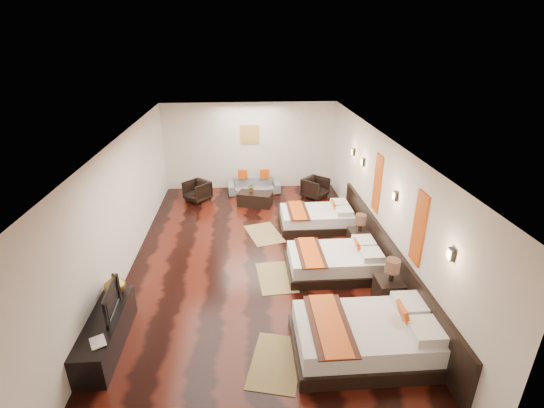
{
  "coord_description": "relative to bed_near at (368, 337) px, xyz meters",
  "views": [
    {
      "loc": [
        -0.18,
        -7.61,
        4.71
      ],
      "look_at": [
        0.43,
        0.71,
        1.1
      ],
      "focal_mm": 25.87,
      "sensor_mm": 36.0,
      "label": 1
    }
  ],
  "objects": [
    {
      "name": "armchair_right",
      "position": [
        0.3,
        6.56,
        0.01
      ],
      "size": [
        0.97,
        0.97,
        0.63
      ],
      "primitive_type": "imported",
      "rotation": [
        0.0,
        0.0,
        0.81
      ],
      "color": "black",
      "rests_on": "floor"
    },
    {
      "name": "bed_near",
      "position": [
        0.0,
        0.0,
        0.0
      ],
      "size": [
        2.33,
        1.46,
        0.89
      ],
      "color": "black",
      "rests_on": "floor"
    },
    {
      "name": "orange_panel_a",
      "position": [
        1.03,
        0.97,
        1.4
      ],
      "size": [
        0.04,
        0.4,
        1.3
      ],
      "primitive_type": "cube",
      "color": "#D86014",
      "rests_on": "right_wall"
    },
    {
      "name": "floor",
      "position": [
        -1.7,
        2.87,
        -0.3
      ],
      "size": [
        5.5,
        9.5,
        0.01
      ],
      "primitive_type": "cube",
      "color": "black",
      "rests_on": "ground"
    },
    {
      "name": "book",
      "position": [
        -4.2,
        -0.15,
        0.26
      ],
      "size": [
        0.31,
        0.34,
        0.03
      ],
      "primitive_type": "imported",
      "rotation": [
        0.0,
        0.0,
        0.49
      ],
      "color": "black",
      "rests_on": "tv_console"
    },
    {
      "name": "bed_mid",
      "position": [
        -0.0,
        2.32,
        -0.04
      ],
      "size": [
        2.01,
        1.26,
        0.77
      ],
      "color": "black",
      "rests_on": "floor"
    },
    {
      "name": "jute_mat_mid",
      "position": [
        -1.28,
        2.2,
        -0.3
      ],
      "size": [
        0.85,
        1.26,
        0.01
      ],
      "primitive_type": "cube",
      "rotation": [
        0.0,
        0.0,
        0.08
      ],
      "color": "olive",
      "rests_on": "floor"
    },
    {
      "name": "jute_mat_far",
      "position": [
        -1.43,
        4.19,
        -0.3
      ],
      "size": [
        1.05,
        1.36,
        0.01
      ],
      "primitive_type": "cube",
      "rotation": [
        0.0,
        0.0,
        0.28
      ],
      "color": "olive",
      "rests_on": "floor"
    },
    {
      "name": "sconce_near",
      "position": [
        1.01,
        -0.13,
        1.55
      ],
      "size": [
        0.07,
        0.12,
        0.18
      ],
      "color": "black",
      "rests_on": "right_wall"
    },
    {
      "name": "orange_panel_b",
      "position": [
        1.03,
        3.17,
        1.4
      ],
      "size": [
        0.04,
        0.4,
        1.3
      ],
      "primitive_type": "cube",
      "color": "#D86014",
      "rests_on": "right_wall"
    },
    {
      "name": "bed_far",
      "position": [
        -0.01,
        4.51,
        -0.05
      ],
      "size": [
        1.93,
        1.21,
        0.74
      ],
      "color": "black",
      "rests_on": "floor"
    },
    {
      "name": "sconce_far",
      "position": [
        1.01,
        4.27,
        1.55
      ],
      "size": [
        0.07,
        0.12,
        0.18
      ],
      "color": "black",
      "rests_on": "right_wall"
    },
    {
      "name": "nightstand_b",
      "position": [
        0.75,
        3.21,
        0.02
      ],
      "size": [
        0.47,
        0.47,
        0.93
      ],
      "color": "black",
      "rests_on": "floor"
    },
    {
      "name": "gold_artwork",
      "position": [
        -1.7,
        7.6,
        1.5
      ],
      "size": [
        0.6,
        0.04,
        0.6
      ],
      "primitive_type": "cube",
      "color": "#AD873F",
      "rests_on": "back_wall"
    },
    {
      "name": "armchair_left",
      "position": [
        -3.36,
        6.57,
        0.01
      ],
      "size": [
        0.95,
        0.95,
        0.62
      ],
      "primitive_type": "imported",
      "rotation": [
        0.0,
        0.0,
        -0.76
      ],
      "color": "black",
      "rests_on": "floor"
    },
    {
      "name": "sconce_lounge",
      "position": [
        1.01,
        5.17,
        1.55
      ],
      "size": [
        0.07,
        0.12,
        0.18
      ],
      "color": "black",
      "rests_on": "right_wall"
    },
    {
      "name": "left_wall",
      "position": [
        -4.45,
        2.87,
        1.1
      ],
      "size": [
        0.01,
        9.5,
        2.8
      ],
      "primitive_type": "cube",
      "color": "silver",
      "rests_on": "floor"
    },
    {
      "name": "figurine",
      "position": [
        -4.2,
        1.13,
        0.44
      ],
      "size": [
        0.44,
        0.44,
        0.38
      ],
      "primitive_type": "imported",
      "rotation": [
        0.0,
        0.0,
        -0.22
      ],
      "color": "brown",
      "rests_on": "tv_console"
    },
    {
      "name": "right_wall",
      "position": [
        1.05,
        2.87,
        1.1
      ],
      "size": [
        0.01,
        9.5,
        2.8
      ],
      "primitive_type": "cube",
      "color": "silver",
      "rests_on": "floor"
    },
    {
      "name": "nightstand_a",
      "position": [
        0.75,
        1.15,
        0.04
      ],
      "size": [
        0.5,
        0.5,
        0.99
      ],
      "color": "black",
      "rests_on": "floor"
    },
    {
      "name": "ceiling",
      "position": [
        -1.7,
        2.87,
        2.5
      ],
      "size": [
        5.5,
        9.5,
        0.01
      ],
      "primitive_type": "cube",
      "color": "white",
      "rests_on": "floor"
    },
    {
      "name": "sofa",
      "position": [
        -1.61,
        7.11,
        -0.06
      ],
      "size": [
        1.71,
        0.77,
        0.49
      ],
      "primitive_type": "imported",
      "rotation": [
        0.0,
        0.0,
        0.07
      ],
      "color": "slate",
      "rests_on": "floor"
    },
    {
      "name": "tv",
      "position": [
        -4.15,
        0.58,
        0.49
      ],
      "size": [
        0.15,
        0.84,
        0.48
      ],
      "primitive_type": "imported",
      "rotation": [
        0.0,
        0.0,
        1.62
      ],
      "color": "black",
      "rests_on": "tv_console"
    },
    {
      "name": "headboard_panel",
      "position": [
        1.01,
        2.07,
        0.15
      ],
      "size": [
        0.08,
        6.6,
        0.9
      ],
      "primitive_type": "cube",
      "color": "black",
      "rests_on": "floor"
    },
    {
      "name": "coffee_table",
      "position": [
        -1.61,
        6.06,
        -0.1
      ],
      "size": [
        1.1,
        0.77,
        0.4
      ],
      "primitive_type": "cube",
      "rotation": [
        0.0,
        0.0,
        -0.3
      ],
      "color": "black",
      "rests_on": "floor"
    },
    {
      "name": "tv_console",
      "position": [
        -4.2,
        0.43,
        -0.03
      ],
      "size": [
        0.5,
        1.8,
        0.55
      ],
      "primitive_type": "cube",
      "color": "black",
      "rests_on": "floor"
    },
    {
      "name": "jute_mat_near",
      "position": [
        -1.48,
        -0.12,
        -0.3
      ],
      "size": [
        1.01,
        1.34,
        0.01
      ],
      "primitive_type": "cube",
      "rotation": [
        0.0,
        0.0,
        -0.24
      ],
      "color": "olive",
      "rests_on": "floor"
    },
    {
      "name": "back_wall",
      "position": [
        -1.7,
        7.62,
        1.1
      ],
      "size": [
        5.5,
        0.01,
        2.8
      ],
      "primitive_type": "cube",
      "color": "silver",
      "rests_on": "floor"
    },
    {
      "name": "table_plant",
      "position": [
        -1.71,
        6.14,
        0.22
      ],
      "size": [
        0.27,
        0.25,
        0.26
      ],
      "primitive_type": "imported",
      "rotation": [
        0.0,
        0.0,
        -0.27
      ],
      "color": "#2F6020",
      "rests_on": "coffee_table"
    },
    {
      "name": "sconce_mid",
      "position": [
        1.01,
        2.07,
        1.55
      ],
      "size": [
        0.07,
        0.12,
        0.18
      ],
      "color": "black",
      "rests_on": "right_wall"
    }
  ]
}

